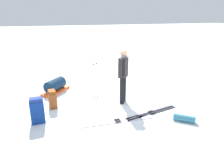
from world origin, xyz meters
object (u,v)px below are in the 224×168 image
Objects in this scene: backpack_bright at (53,99)px; backpack_large_dark at (37,111)px; ski_poles_planted_near at (95,80)px; sleeping_mat_rolled at (184,118)px; ski_pair_far at (152,113)px; ski_pair_near at (117,121)px; gear_sled at (55,86)px; skier_standing at (123,74)px.

backpack_large_dark is at bearing 64.58° from backpack_bright.
ski_poles_planted_near is 2.89m from sleeping_mat_rolled.
backpack_bright reaches higher than ski_pair_far.
ski_pair_near is at bearing -15.75° from sleeping_mat_rolled.
ski_pair_near is 1.72× the size of gear_sled.
backpack_bright is (2.13, -0.22, -0.68)m from skier_standing.
skier_standing reaches higher than ski_pair_near.
backpack_bright is 0.46× the size of ski_poles_planted_near.
ski_poles_planted_near is (0.23, -1.60, 0.67)m from ski_pair_near.
sleeping_mat_rolled is at bearing 132.75° from ski_poles_planted_near.
skier_standing is 1.48× the size of gear_sled.
skier_standing is 2.15m from sleeping_mat_rolled.
backpack_large_dark is (3.07, -0.35, 0.33)m from ski_pair_far.
gear_sled is (1.26, -1.02, -0.46)m from ski_poles_planted_near.
skier_standing reaches higher than ski_poles_planted_near.
ski_poles_planted_near is at bearing -32.45° from skier_standing.
backpack_large_dark reaches higher than gear_sled.
backpack_large_dark is (2.52, 0.58, -0.62)m from skier_standing.
sleeping_mat_rolled is (-1.16, 1.59, -0.86)m from skier_standing.
ski_poles_planted_near is at bearing -47.08° from ski_pair_far.
skier_standing is at bearing 143.37° from gear_sled.
ski_pair_far is at bearing -170.19° from ski_pair_near.
ski_pair_far is at bearing 132.92° from ski_poles_planted_near.
ski_poles_planted_near is at bearing -148.59° from backpack_large_dark.
sleeping_mat_rolled is at bearing 132.39° from ski_pair_far.
backpack_bright is 0.49× the size of gear_sled.
ski_pair_far is 3.10× the size of sleeping_mat_rolled.
ski_pair_far is at bearing 156.72° from backpack_bright.
ski_pair_far is at bearing 136.62° from gear_sled.
backpack_bright reaches higher than sleeping_mat_rolled.
skier_standing is at bearing -53.99° from sleeping_mat_rolled.
backpack_large_dark is 2.08m from ski_poles_planted_near.
ski_pair_far is at bearing 173.56° from backpack_large_dark.
gear_sled reaches higher than ski_pair_far.
gear_sled is at bearing -94.89° from backpack_bright.
gear_sled is (2.02, -1.50, -0.73)m from skier_standing.
backpack_bright is 3.77m from sleeping_mat_rolled.
gear_sled is at bearing -103.31° from backpack_large_dark.
sleeping_mat_rolled is (-1.92, 2.08, -0.59)m from ski_poles_planted_near.
ski_poles_planted_near reaches higher than ski_pair_far.
backpack_large_dark reaches higher than ski_pair_near.
backpack_large_dark is 1.25× the size of sleeping_mat_rolled.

